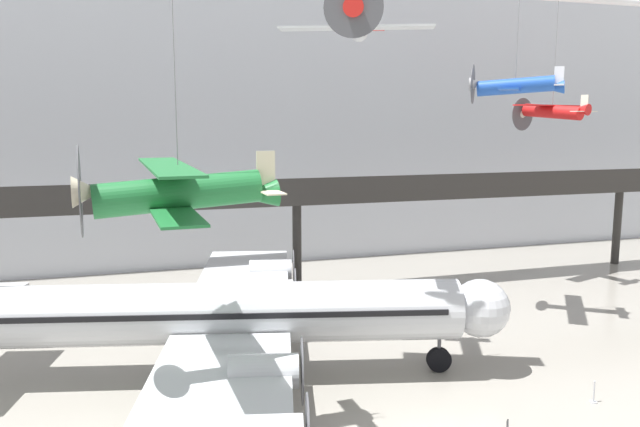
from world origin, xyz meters
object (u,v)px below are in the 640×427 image
Objects in this scene: suspended_plane_green_biplane at (178,192)px; stanchion_barrier at (594,396)px; suspended_plane_silver_racer at (357,23)px; airliner_silver_main at (213,315)px; suspended_plane_blue_trainer at (515,86)px; suspended_plane_red_highwing at (552,111)px.

suspended_plane_green_biplane reaches higher than stanchion_barrier.
suspended_plane_silver_racer is 6.89× the size of stanchion_barrier.
suspended_plane_blue_trainer is (20.09, 4.46, 11.91)m from airliner_silver_main.
stanchion_barrier is (9.49, -6.98, -17.56)m from suspended_plane_silver_racer.
suspended_plane_silver_racer reaches higher than airliner_silver_main.
suspended_plane_silver_racer reaches higher than stanchion_barrier.
suspended_plane_red_highwing is 26.99m from stanchion_barrier.
suspended_plane_silver_racer is at bearing 59.36° from suspended_plane_blue_trainer.
suspended_plane_green_biplane is at bearing 102.30° from suspended_plane_red_highwing.
stanchion_barrier is at bearing 110.85° from suspended_plane_blue_trainer.
airliner_silver_main is 4.77× the size of suspended_plane_silver_racer.
suspended_plane_red_highwing is at bearing -102.79° from suspended_plane_blue_trainer.
suspended_plane_blue_trainer is 7.58× the size of stanchion_barrier.
airliner_silver_main is 2.68× the size of suspended_plane_green_biplane.
stanchion_barrier is at bearing 171.29° from suspended_plane_green_biplane.
stanchion_barrier is (16.70, -8.09, -3.02)m from airliner_silver_main.
suspended_plane_silver_racer is 14.28m from suspended_plane_blue_trainer.
suspended_plane_blue_trainer reaches higher than airliner_silver_main.
suspended_plane_blue_trainer is 19.80m from stanchion_barrier.
suspended_plane_red_highwing is at bearing 35.97° from airliner_silver_main.
stanchion_barrier is (-3.39, -12.55, -14.93)m from suspended_plane_blue_trainer.
suspended_plane_green_biplane is at bearing -94.38° from airliner_silver_main.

